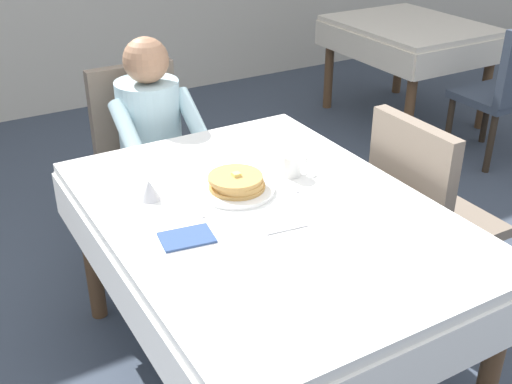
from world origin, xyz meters
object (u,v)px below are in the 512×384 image
chair_right_side (424,207)px  cup_coffee (292,165)px  background_table_far (409,38)px  breakfast_stack (237,182)px  fork_left_of_plate (192,206)px  background_chair_empty (509,86)px  chair_diner (143,148)px  dining_table_main (267,231)px  plate_breakfast (237,190)px  spoon_near_edge (287,229)px  syrup_pitcher (149,190)px  knife_right_of_plate (283,182)px  diner_person (153,132)px

chair_right_side → cup_coffee: 0.63m
background_table_far → breakfast_stack: bearing=-144.7°
fork_left_of_plate → background_chair_empty: background_chair_empty is taller
chair_diner → background_chair_empty: bearing=173.6°
dining_table_main → cup_coffee: bearing=39.3°
plate_breakfast → spoon_near_edge: (0.02, -0.32, -0.01)m
dining_table_main → syrup_pitcher: size_ratio=19.05×
chair_right_side → fork_left_of_plate: chair_right_side is taller
breakfast_stack → knife_right_of_plate: size_ratio=1.04×
chair_diner → knife_right_of_plate: bearing=100.1°
plate_breakfast → breakfast_stack: bearing=-22.9°
chair_diner → fork_left_of_plate: size_ratio=5.17×
chair_diner → cup_coffee: chair_diner is taller
spoon_near_edge → dining_table_main: bearing=92.5°
chair_diner → breakfast_stack: bearing=89.6°
background_table_far → spoon_near_edge: bearing=-139.8°
chair_right_side → background_table_far: size_ratio=0.83×
cup_coffee → spoon_near_edge: size_ratio=0.75×
chair_diner → breakfast_stack: chair_diner is taller
plate_breakfast → background_table_far: (2.38, 1.68, -0.13)m
breakfast_stack → fork_left_of_plate: bearing=-174.2°
dining_table_main → background_chair_empty: 2.52m
breakfast_stack → background_table_far: (2.38, 1.68, -0.16)m
fork_left_of_plate → background_table_far: (2.57, 1.70, -0.12)m
background_chair_empty → plate_breakfast: bearing=-162.9°
cup_coffee → syrup_pitcher: (-0.55, 0.09, -0.01)m
chair_diner → fork_left_of_plate: chair_diner is taller
diner_person → knife_right_of_plate: (0.18, -0.87, 0.07)m
dining_table_main → diner_person: diner_person is taller
dining_table_main → background_chair_empty: bearing=21.0°
fork_left_of_plate → background_table_far: size_ratio=0.16×
chair_right_side → syrup_pitcher: chair_right_side is taller
syrup_pitcher → spoon_near_edge: bearing=-53.9°
cup_coffee → background_table_far: 2.71m
breakfast_stack → chair_right_side: bearing=-11.8°
chair_diner → cup_coffee: 1.05m
dining_table_main → chair_diner: 1.18m
background_chair_empty → background_table_far: bearing=90.0°
plate_breakfast → fork_left_of_plate: (-0.19, -0.02, -0.01)m
background_chair_empty → diner_person: bearing=177.3°
plate_breakfast → dining_table_main: bearing=-80.3°
chair_diner → cup_coffee: size_ratio=8.23×
syrup_pitcher → background_table_far: (2.68, 1.57, -0.15)m
spoon_near_edge → background_table_far: 3.10m
cup_coffee → knife_right_of_plate: 0.08m
chair_diner → diner_person: bearing=90.0°
spoon_near_edge → background_table_far: spoon_near_edge is taller
background_chair_empty → dining_table_main: bearing=-159.0°
cup_coffee → spoon_near_edge: cup_coffee is taller
dining_table_main → plate_breakfast: plate_breakfast is taller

